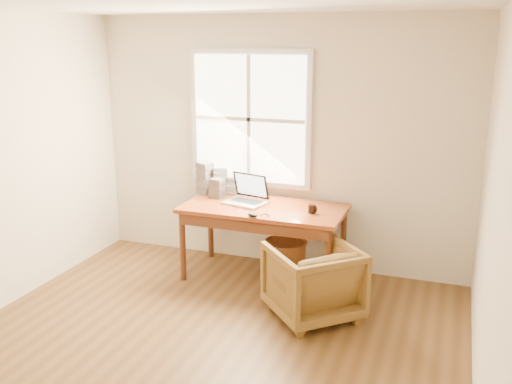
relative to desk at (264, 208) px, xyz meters
The scene contains 11 objects.
room_shell 1.74m from the desk, 90.77° to the right, with size 4.04×4.54×2.64m.
desk is the anchor object (origin of this frame).
armchair 1.03m from the desk, 44.42° to the right, with size 0.70×0.72×0.66m, color brown.
wicker_stool 0.58m from the desk, ahead, with size 0.40×0.40×0.40m, color brown.
laptop 0.26m from the desk, behind, with size 0.38×0.40×0.29m, color #ADAFB4, non-canonical shape.
mouse 0.36m from the desk, 88.35° to the right, with size 0.11×0.06×0.04m, color black.
coffee_mug 0.51m from the desk, ahead, with size 0.07×0.07×0.08m, color black.
cd_stack_a 0.69m from the desk, 152.69° to the left, with size 0.15×0.13×0.29m, color #B0B7BC.
cd_stack_b 0.60m from the desk, 165.37° to the left, with size 0.13×0.11×0.20m, color #28292D.
cd_stack_c 0.81m from the desk, 161.31° to the left, with size 0.15×0.13×0.34m, color gray.
cd_stack_d 0.58m from the desk, 141.35° to the left, with size 0.15×0.14×0.20m, color silver.
Camera 1 is at (1.75, -3.32, 2.36)m, focal length 40.00 mm.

